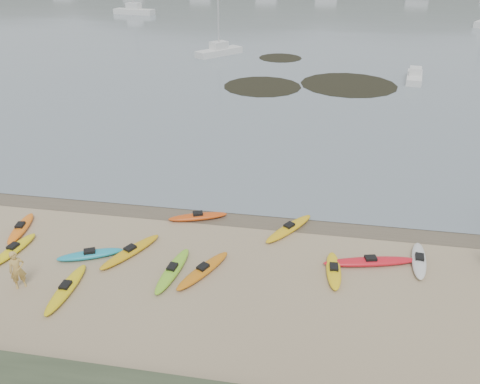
# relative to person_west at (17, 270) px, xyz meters

# --- Properties ---
(ground) EXTENTS (600.00, 600.00, 0.00)m
(ground) POSITION_rel_person_west_xyz_m (8.91, 8.18, -0.96)
(ground) COLOR tan
(ground) RESTS_ON ground
(wet_sand) EXTENTS (60.00, 60.00, 0.00)m
(wet_sand) POSITION_rel_person_west_xyz_m (8.91, 7.88, -0.96)
(wet_sand) COLOR brown
(wet_sand) RESTS_ON ground
(kayaks) EXTENTS (22.46, 10.51, 0.34)m
(kayaks) POSITION_rel_person_west_xyz_m (7.42, 3.71, -0.79)
(kayaks) COLOR #82CD29
(kayaks) RESTS_ON ground
(person_west) EXTENTS (0.83, 0.80, 1.92)m
(person_west) POSITION_rel_person_west_xyz_m (0.00, 0.00, 0.00)
(person_west) COLOR tan
(person_west) RESTS_ON ground
(kelp_mats) EXTENTS (19.32, 22.57, 0.04)m
(kelp_mats) POSITION_rel_person_west_xyz_m (11.68, 39.93, -0.93)
(kelp_mats) COLOR black
(kelp_mats) RESTS_ON water
(moored_boats) EXTENTS (95.77, 93.79, 1.32)m
(moored_boats) POSITION_rel_person_west_xyz_m (14.93, 88.25, -0.37)
(moored_boats) COLOR silver
(moored_boats) RESTS_ON ground
(far_hills) EXTENTS (550.00, 135.00, 80.00)m
(far_hills) POSITION_rel_person_west_xyz_m (48.29, 202.15, -16.89)
(far_hills) COLOR #384235
(far_hills) RESTS_ON ground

